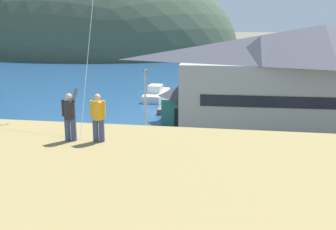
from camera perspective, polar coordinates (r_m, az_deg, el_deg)
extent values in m
plane|color=#66604C|center=(26.00, -0.92, -13.52)|extent=(600.00, 600.00, 0.00)
cube|color=gray|center=(30.45, 0.80, -9.22)|extent=(40.00, 20.00, 0.10)
cube|color=navy|center=(83.71, 6.55, 5.31)|extent=(360.00, 84.00, 0.03)
ellipsoid|color=#2D3D33|center=(151.92, -11.88, 8.76)|extent=(91.71, 75.41, 63.09)
ellipsoid|color=#42513D|center=(140.82, -9.25, 8.52)|extent=(90.33, 64.31, 60.51)
cube|color=#999E99|center=(44.59, 20.10, 2.14)|extent=(28.06, 9.22, 7.32)
cube|color=black|center=(40.55, 21.37, 1.49)|extent=(23.60, 0.93, 1.10)
pyramid|color=#4C4C56|center=(43.92, 20.68, 9.20)|extent=(29.75, 10.11, 3.71)
pyramid|color=#4C4C56|center=(41.55, 12.55, 8.80)|extent=(4.69, 4.69, 2.59)
cube|color=#338475|center=(47.01, 2.15, 0.76)|extent=(4.43, 4.64, 2.91)
pyramid|color=#47474C|center=(46.57, 2.17, 3.42)|extent=(4.79, 5.10, 1.51)
cube|color=black|center=(45.03, 1.55, -0.37)|extent=(1.10, 0.15, 2.04)
cube|color=#70604C|center=(56.27, 1.28, 1.75)|extent=(3.20, 12.74, 0.70)
cube|color=silver|center=(60.44, -1.62, 2.66)|extent=(2.82, 8.03, 0.90)
cube|color=white|center=(60.34, -1.62, 3.16)|extent=(2.74, 7.79, 0.16)
cube|color=silver|center=(59.66, -1.76, 3.65)|extent=(1.86, 2.44, 1.10)
cube|color=#9EA3A8|center=(26.84, 12.29, -11.01)|extent=(4.30, 2.06, 0.80)
cube|color=gray|center=(26.54, 12.05, -9.51)|extent=(2.20, 1.73, 0.70)
cube|color=black|center=(26.55, 12.04, -9.58)|extent=(2.24, 1.76, 0.32)
cylinder|color=black|center=(26.21, 15.26, -12.77)|extent=(0.65, 0.26, 0.64)
cylinder|color=black|center=(27.87, 15.15, -11.12)|extent=(0.65, 0.26, 0.64)
cylinder|color=black|center=(26.21, 9.15, -12.45)|extent=(0.65, 0.26, 0.64)
cylinder|color=black|center=(27.87, 9.43, -10.82)|extent=(0.65, 0.26, 0.64)
cube|color=silver|center=(31.91, 6.79, -6.75)|extent=(4.28, 2.00, 0.80)
cube|color=beige|center=(31.67, 6.56, -5.46)|extent=(2.17, 1.70, 0.70)
cube|color=black|center=(31.68, 6.56, -5.52)|extent=(2.22, 1.73, 0.32)
cylinder|color=black|center=(31.11, 9.13, -8.16)|extent=(0.65, 0.25, 0.64)
cylinder|color=black|center=(32.82, 9.32, -6.99)|extent=(0.65, 0.25, 0.64)
cylinder|color=black|center=(31.34, 4.10, -7.85)|extent=(0.65, 0.25, 0.64)
cylinder|color=black|center=(33.04, 4.56, -6.71)|extent=(0.65, 0.25, 0.64)
cube|color=#236633|center=(35.21, -15.03, -5.17)|extent=(4.24, 1.90, 0.80)
cube|color=#1E562B|center=(34.92, -14.88, -4.02)|extent=(2.14, 1.65, 0.70)
cube|color=black|center=(34.93, -14.88, -4.08)|extent=(2.18, 1.68, 0.32)
cylinder|color=black|center=(36.70, -16.30, -5.14)|extent=(0.65, 0.24, 0.64)
cylinder|color=black|center=(35.17, -17.65, -6.06)|extent=(0.65, 0.24, 0.64)
cylinder|color=black|center=(35.57, -12.36, -5.50)|extent=(0.65, 0.24, 0.64)
cylinder|color=black|center=(33.99, -13.57, -6.47)|extent=(0.65, 0.24, 0.64)
cube|color=slate|center=(28.15, -10.95, -9.74)|extent=(4.20, 1.81, 0.80)
cube|color=#5B5B5F|center=(27.92, -11.31, -8.29)|extent=(2.10, 1.60, 0.70)
cube|color=black|center=(27.93, -11.30, -8.36)|extent=(2.14, 1.64, 0.32)
cylinder|color=black|center=(27.10, -8.83, -11.53)|extent=(0.64, 0.22, 0.64)
cylinder|color=black|center=(28.69, -7.67, -10.02)|extent=(0.64, 0.22, 0.64)
cylinder|color=black|center=(28.03, -14.24, -10.92)|extent=(0.64, 0.22, 0.64)
cylinder|color=black|center=(29.57, -12.80, -9.51)|extent=(0.64, 0.22, 0.64)
cube|color=navy|center=(31.36, 17.03, -7.64)|extent=(4.33, 2.12, 0.80)
cube|color=navy|center=(31.07, 16.85, -6.35)|extent=(2.22, 1.76, 0.70)
cube|color=black|center=(31.08, 16.84, -6.41)|extent=(2.26, 1.79, 0.32)
cylinder|color=black|center=(30.99, 19.81, -8.91)|extent=(0.65, 0.27, 0.64)
cylinder|color=black|center=(32.64, 19.02, -7.70)|extent=(0.65, 0.27, 0.64)
cylinder|color=black|center=(30.41, 14.77, -8.97)|extent=(0.65, 0.27, 0.64)
cylinder|color=black|center=(32.09, 14.24, -7.73)|extent=(0.65, 0.27, 0.64)
cylinder|color=#ADADB2|center=(35.04, -3.13, 0.22)|extent=(0.16, 0.16, 7.34)
cube|color=#4C4C51|center=(34.74, -3.08, 6.09)|extent=(0.24, 0.70, 0.20)
cylinder|color=#384770|center=(15.33, -13.70, -1.97)|extent=(0.20, 0.20, 0.82)
cylinder|color=#384770|center=(15.27, -12.90, -1.99)|extent=(0.20, 0.20, 0.82)
cylinder|color=#232328|center=(15.13, -13.45, 0.69)|extent=(0.40, 0.40, 0.64)
sphere|color=tan|center=(15.03, -13.55, 2.47)|extent=(0.24, 0.24, 0.24)
cylinder|color=#232328|center=(15.15, -12.72, 2.68)|extent=(0.18, 0.56, 0.43)
cylinder|color=#232328|center=(15.17, -14.26, 0.95)|extent=(0.11, 0.11, 0.60)
cylinder|color=#384770|center=(15.02, -9.95, -2.10)|extent=(0.20, 0.20, 0.82)
cylinder|color=#384770|center=(14.97, -9.14, -2.13)|extent=(0.20, 0.20, 0.82)
cylinder|color=gold|center=(14.82, -9.66, 0.60)|extent=(0.40, 0.40, 0.64)
sphere|color=tan|center=(14.72, -9.73, 2.43)|extent=(0.24, 0.24, 0.24)
cylinder|color=gold|center=(14.86, -10.49, 0.88)|extent=(0.11, 0.11, 0.60)
cylinder|color=gold|center=(14.75, -8.84, 0.85)|extent=(0.11, 0.11, 0.60)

